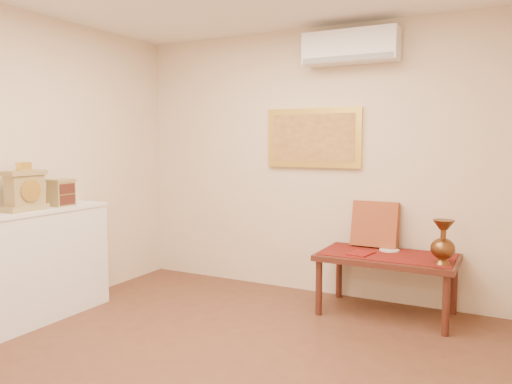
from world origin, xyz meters
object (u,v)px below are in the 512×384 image
Objects in this scene: wooden_chest at (61,192)px; low_table at (387,262)px; brass_urn_tall at (443,237)px; display_ledge at (2,274)px; mantel_clock at (25,190)px.

low_table is at bearing 25.67° from wooden_chest.
brass_urn_tall reaches higher than display_ledge.
mantel_clock reaches higher than wooden_chest.
wooden_chest reaches higher than display_ledge.
mantel_clock is 0.37m from wooden_chest.
wooden_chest is 3.01m from low_table.
brass_urn_tall is 3.50m from mantel_clock.
mantel_clock reaches higher than low_table.
mantel_clock is at bearing -148.25° from low_table.
mantel_clock is (-3.14, -1.49, 0.37)m from brass_urn_tall.
mantel_clock is at bearing -154.68° from brass_urn_tall.
low_table is (2.67, 1.88, -0.01)m from display_ledge.
brass_urn_tall is 0.22× the size of display_ledge.
wooden_chest is at bearing -160.41° from brass_urn_tall.
display_ledge is at bearing -93.62° from mantel_clock.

